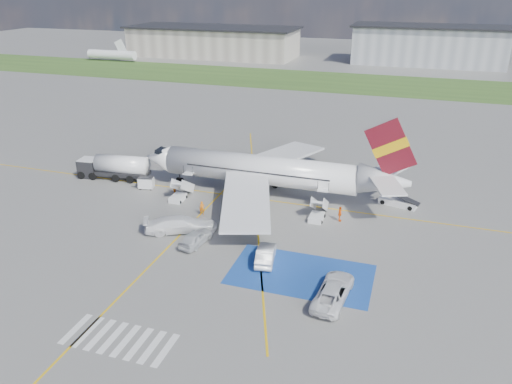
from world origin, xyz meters
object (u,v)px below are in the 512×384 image
at_px(belt_loader, 398,203).
at_px(van_white_a, 334,289).
at_px(van_white_b, 180,222).
at_px(gpu_cart, 146,183).
at_px(car_silver_a, 196,238).
at_px(fuel_tanker, 114,169).
at_px(airliner, 271,171).
at_px(car_silver_b, 266,254).

xyz_separation_m(belt_loader, van_white_a, (-4.41, -22.73, 0.68)).
relative_size(van_white_a, van_white_b, 0.92).
height_order(belt_loader, van_white_b, van_white_b).
relative_size(gpu_cart, car_silver_a, 0.47).
xyz_separation_m(fuel_tanker, gpu_cart, (6.31, -2.01, -0.73)).
bearing_deg(gpu_cart, van_white_a, -43.87).
bearing_deg(fuel_tanker, airliner, -2.36).
distance_m(airliner, fuel_tanker, 23.38).
height_order(fuel_tanker, van_white_b, fuel_tanker).
bearing_deg(fuel_tanker, car_silver_b, -34.73).
height_order(airliner, fuel_tanker, airliner).
bearing_deg(belt_loader, car_silver_a, -125.61).
height_order(belt_loader, van_white_a, van_white_a).
xyz_separation_m(belt_loader, van_white_b, (-23.44, -15.15, 0.83)).
relative_size(fuel_tanker, car_silver_b, 2.12).
distance_m(fuel_tanker, car_silver_a, 24.06).
distance_m(airliner, car_silver_a, 16.37).
distance_m(fuel_tanker, gpu_cart, 6.66).
distance_m(car_silver_a, van_white_a, 16.96).
bearing_deg(van_white_a, belt_loader, -95.85).
bearing_deg(airliner, gpu_cart, -168.51).
relative_size(gpu_cart, belt_loader, 0.43).
relative_size(airliner, van_white_b, 5.95).
xyz_separation_m(car_silver_a, van_white_a, (16.10, -5.33, 0.24)).
height_order(fuel_tanker, gpu_cart, fuel_tanker).
xyz_separation_m(belt_loader, car_silver_b, (-12.18, -18.42, 0.45)).
bearing_deg(belt_loader, airliner, -160.03).
bearing_deg(belt_loader, car_silver_b, -109.40).
xyz_separation_m(van_white_a, van_white_b, (-19.03, 7.58, 0.15)).
bearing_deg(car_silver_a, gpu_cart, -35.10).
relative_size(car_silver_a, van_white_a, 0.85).
height_order(belt_loader, car_silver_a, car_silver_a).
height_order(fuel_tanker, car_silver_b, fuel_tanker).
bearing_deg(gpu_cart, fuel_tanker, 149.51).
height_order(car_silver_a, van_white_b, van_white_b).
relative_size(belt_loader, van_white_b, 0.85).
height_order(fuel_tanker, van_white_a, fuel_tanker).
xyz_separation_m(car_silver_a, van_white_b, (-2.93, 2.26, 0.39)).
bearing_deg(van_white_a, car_silver_b, -23.93).
bearing_deg(fuel_tanker, van_white_b, -41.99).
distance_m(airliner, van_white_b, 15.22).
bearing_deg(car_silver_b, gpu_cart, -42.00).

